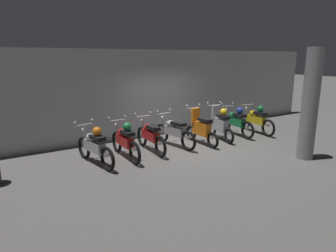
{
  "coord_description": "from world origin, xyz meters",
  "views": [
    {
      "loc": [
        -5.54,
        -7.29,
        2.84
      ],
      "look_at": [
        -0.78,
        0.31,
        0.75
      ],
      "focal_mm": 31.49,
      "sensor_mm": 36.0,
      "label": 1
    }
  ],
  "objects": [
    {
      "name": "motorbike_slot_3",
      "position": [
        -0.46,
        0.46,
        0.49
      ],
      "size": [
        0.59,
        1.94,
        1.15
      ],
      "color": "black",
      "rests_on": "ground"
    },
    {
      "name": "motorbike_slot_2",
      "position": [
        -1.37,
        0.41,
        0.49
      ],
      "size": [
        0.59,
        1.95,
        1.15
      ],
      "color": "black",
      "rests_on": "ground"
    },
    {
      "name": "motorbike_slot_6",
      "position": [
        2.28,
        0.45,
        0.53
      ],
      "size": [
        0.59,
        1.95,
        1.15
      ],
      "color": "black",
      "rests_on": "ground"
    },
    {
      "name": "motorbike_slot_4",
      "position": [
        0.46,
        0.22,
        0.53
      ],
      "size": [
        0.59,
        1.68,
        1.29
      ],
      "color": "black",
      "rests_on": "ground"
    },
    {
      "name": "support_pillar",
      "position": [
        2.1,
        -2.52,
        1.56
      ],
      "size": [
        0.45,
        0.45,
        3.12
      ],
      "primitive_type": "cylinder",
      "color": "gray",
      "rests_on": "ground"
    },
    {
      "name": "motorbike_slot_7",
      "position": [
        3.2,
        0.29,
        0.53
      ],
      "size": [
        0.56,
        1.95,
        1.08
      ],
      "color": "black",
      "rests_on": "ground"
    },
    {
      "name": "back_wall",
      "position": [
        0.0,
        2.31,
        1.56
      ],
      "size": [
        16.0,
        0.3,
        3.12
      ],
      "primitive_type": "cube",
      "color": "#ADADB2",
      "rests_on": "ground"
    },
    {
      "name": "motorbike_slot_0",
      "position": [
        -3.2,
        0.19,
        0.53
      ],
      "size": [
        0.59,
        1.94,
        1.15
      ],
      "color": "black",
      "rests_on": "ground"
    },
    {
      "name": "motorbike_slot_1",
      "position": [
        -2.28,
        0.25,
        0.53
      ],
      "size": [
        0.59,
        1.95,
        1.15
      ],
      "color": "black",
      "rests_on": "ground"
    },
    {
      "name": "motorbike_slot_5",
      "position": [
        1.37,
        0.3,
        0.57
      ],
      "size": [
        0.58,
        1.67,
        1.29
      ],
      "color": "black",
      "rests_on": "ground"
    },
    {
      "name": "ground_plane",
      "position": [
        0.0,
        0.0,
        0.0
      ],
      "size": [
        80.0,
        80.0,
        0.0
      ],
      "primitive_type": "plane",
      "color": "#565451"
    }
  ]
}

